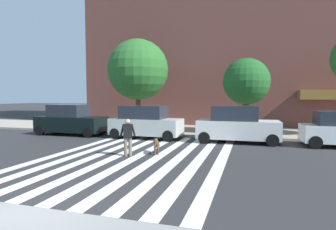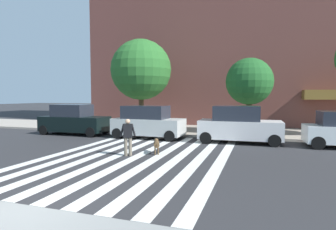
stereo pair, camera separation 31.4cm
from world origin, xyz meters
name	(u,v)px [view 1 (the left image)]	position (x,y,z in m)	size (l,w,h in m)	color
ground_plane	(140,156)	(0.00, 6.26, 0.00)	(160.00, 160.00, 0.00)	#2B2B2D
sidewalk_far	(186,130)	(0.00, 15.51, 0.07)	(80.00, 6.00, 0.15)	#A4998B
crosswalk_stripes	(139,156)	(-0.04, 6.26, 0.00)	(7.65, 11.91, 0.01)	silver
parked_car_near_curb	(71,121)	(-7.14, 11.23, 0.98)	(4.70, 1.96, 2.07)	black
parked_car_behind_first	(145,122)	(-1.65, 11.23, 1.00)	(4.50, 2.07, 2.05)	#BCC0BC
parked_car_third_in_line	(237,125)	(3.93, 11.23, 1.00)	(4.59, 2.09, 2.09)	silver
street_tree_nearest	(138,70)	(-3.52, 14.53, 4.62)	(4.55, 4.55, 6.76)	#4C3823
street_tree_middle	(246,82)	(4.35, 14.36, 3.60)	(3.10, 3.10, 5.03)	#4C3823
pedestrian_dog_walker	(128,135)	(-0.48, 6.10, 0.93)	(0.69, 0.36, 1.64)	#6B6051
dog_on_leash	(156,144)	(0.54, 6.96, 0.44)	(0.54, 1.07, 0.65)	brown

